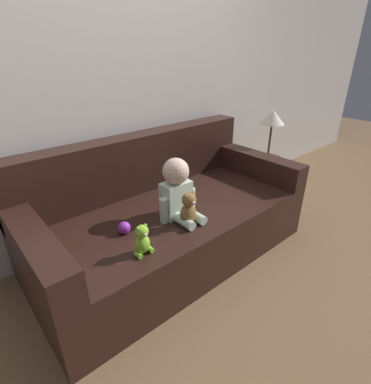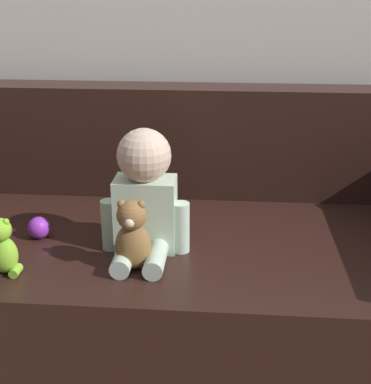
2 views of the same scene
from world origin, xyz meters
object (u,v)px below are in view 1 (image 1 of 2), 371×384
(plush_toy_side, at_px, (142,240))
(toy_ball, at_px, (124,228))
(teddy_bear_brown, at_px, (188,209))
(couch, at_px, (166,217))
(person_baby, at_px, (177,191))
(side_table, at_px, (271,134))

(plush_toy_side, height_order, toy_ball, plush_toy_side)
(plush_toy_side, distance_m, toy_ball, 0.25)
(teddy_bear_brown, bearing_deg, couch, 78.28)
(couch, xyz_separation_m, person_baby, (-0.05, -0.20, 0.31))
(toy_ball, xyz_separation_m, side_table, (1.66, 0.13, 0.27))
(couch, xyz_separation_m, teddy_bear_brown, (-0.07, -0.33, 0.24))
(person_baby, height_order, toy_ball, person_baby)
(teddy_bear_brown, xyz_separation_m, plush_toy_side, (-0.39, -0.06, -0.03))
(plush_toy_side, distance_m, side_table, 1.74)
(plush_toy_side, relative_size, toy_ball, 2.38)
(plush_toy_side, xyz_separation_m, side_table, (1.69, 0.37, 0.22))
(person_baby, height_order, side_table, side_table)
(plush_toy_side, bearing_deg, toy_ball, 84.01)
(teddy_bear_brown, distance_m, plush_toy_side, 0.39)
(teddy_bear_brown, bearing_deg, toy_ball, 153.09)
(person_baby, bearing_deg, side_table, 8.19)
(side_table, bearing_deg, person_baby, -171.81)
(couch, bearing_deg, teddy_bear_brown, -101.72)
(couch, relative_size, teddy_bear_brown, 8.73)
(person_baby, xyz_separation_m, teddy_bear_brown, (-0.02, -0.13, -0.08))
(teddy_bear_brown, height_order, plush_toy_side, teddy_bear_brown)
(couch, bearing_deg, person_baby, -104.07)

